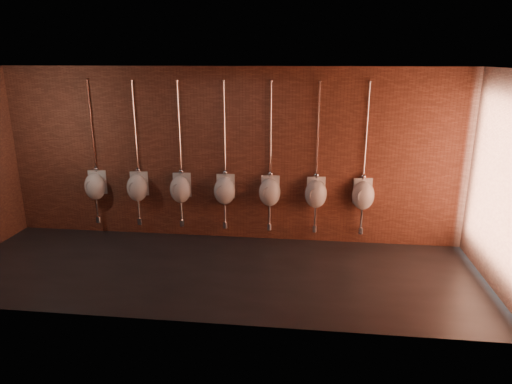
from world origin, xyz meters
TOP-DOWN VIEW (x-y plane):
  - ground at (0.00, 0.00)m, footprint 8.50×8.50m
  - room_shell at (0.00, 0.00)m, footprint 8.54×3.04m
  - urinal_0 at (-2.61, 1.36)m, footprint 0.46×0.41m
  - urinal_1 at (-1.77, 1.36)m, footprint 0.46×0.41m
  - urinal_2 at (-0.93, 1.36)m, footprint 0.46×0.41m
  - urinal_3 at (-0.09, 1.36)m, footprint 0.46×0.41m
  - urinal_4 at (0.75, 1.36)m, footprint 0.46×0.41m
  - urinal_5 at (1.59, 1.36)m, footprint 0.46×0.41m
  - urinal_6 at (2.43, 1.36)m, footprint 0.46×0.41m

SIDE VIEW (x-z plane):
  - ground at x=0.00m, z-range 0.00..0.00m
  - urinal_0 at x=-2.61m, z-range -0.38..2.34m
  - urinal_1 at x=-1.77m, z-range -0.38..2.34m
  - urinal_2 at x=-0.93m, z-range -0.38..2.34m
  - urinal_3 at x=-0.09m, z-range -0.38..2.34m
  - urinal_4 at x=0.75m, z-range -0.38..2.34m
  - urinal_5 at x=1.59m, z-range -0.38..2.34m
  - urinal_6 at x=2.43m, z-range -0.38..2.34m
  - room_shell at x=0.00m, z-range 0.40..3.62m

